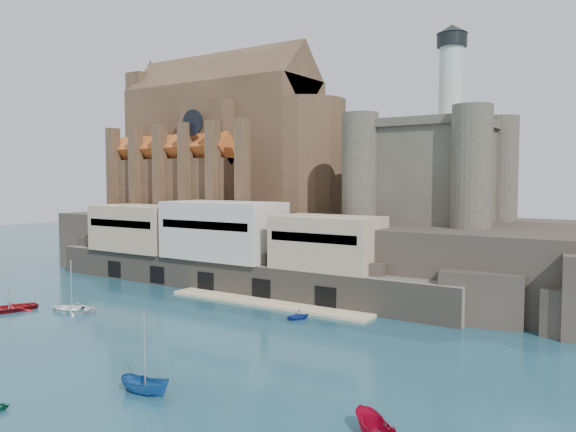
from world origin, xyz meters
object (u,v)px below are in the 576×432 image
(castle_keep, at_px, (433,166))
(boat_0, at_px, (9,311))
(boat_2, at_px, (146,393))
(church, at_px, (228,149))

(castle_keep, distance_m, boat_0, 61.33)
(castle_keep, xyz_separation_m, boat_2, (-3.86, -53.27, -18.31))
(church, distance_m, castle_keep, 40.39)
(castle_keep, bearing_deg, church, 178.89)
(boat_0, relative_size, boat_2, 1.48)
(boat_0, bearing_deg, castle_keep, 65.54)
(church, bearing_deg, castle_keep, -1.11)
(castle_keep, bearing_deg, boat_2, -94.15)
(church, distance_m, boat_2, 68.78)
(castle_keep, bearing_deg, boat_0, -131.27)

